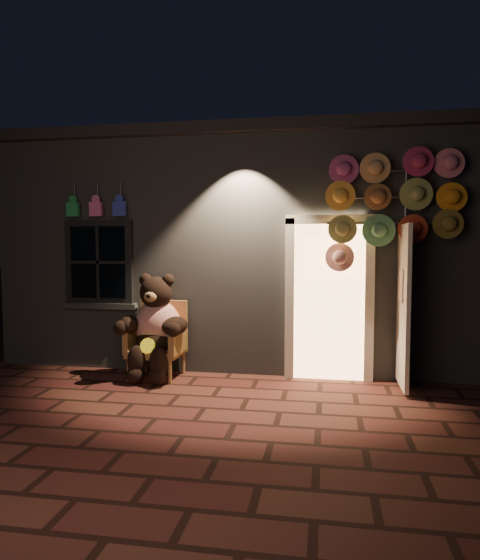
# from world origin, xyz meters

# --- Properties ---
(ground) EXTENTS (60.00, 60.00, 0.00)m
(ground) POSITION_xyz_m (0.00, 0.00, 0.00)
(ground) COLOR #51291F
(ground) RESTS_ON ground
(shop_building) EXTENTS (7.30, 5.95, 3.51)m
(shop_building) POSITION_xyz_m (0.00, 3.99, 1.74)
(shop_building) COLOR slate
(shop_building) RESTS_ON ground
(wicker_armchair) EXTENTS (0.73, 0.67, 1.03)m
(wicker_armchair) POSITION_xyz_m (-0.94, 1.21, 0.51)
(wicker_armchair) COLOR #AA6C42
(wicker_armchair) RESTS_ON ground
(teddy_bear) EXTENTS (1.02, 0.81, 1.41)m
(teddy_bear) POSITION_xyz_m (-0.94, 1.08, 0.70)
(teddy_bear) COLOR red
(teddy_bear) RESTS_ON ground
(hat_rack) EXTENTS (1.68, 0.22, 2.97)m
(hat_rack) POSITION_xyz_m (2.11, 1.28, 2.32)
(hat_rack) COLOR #59595E
(hat_rack) RESTS_ON ground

